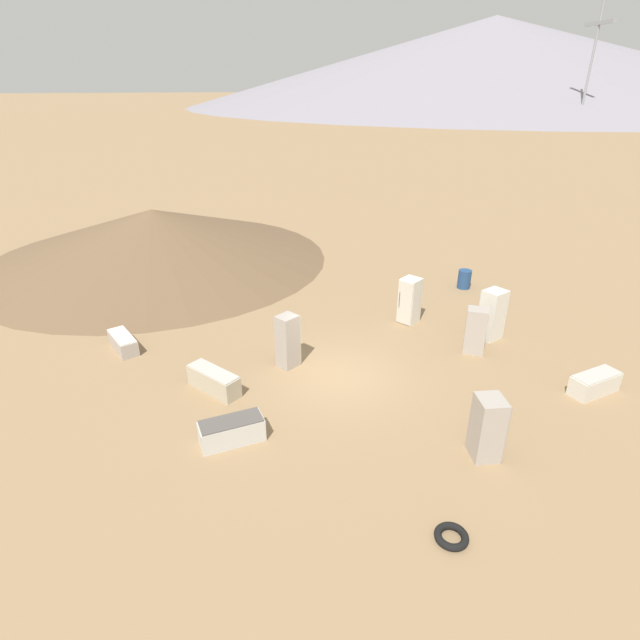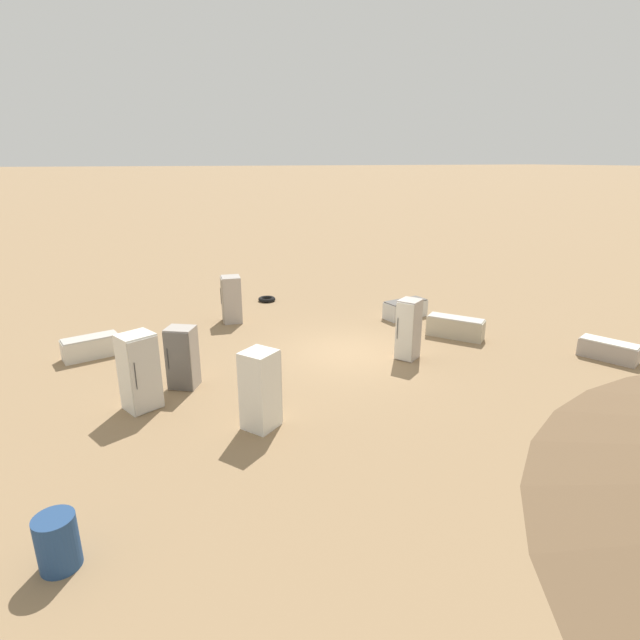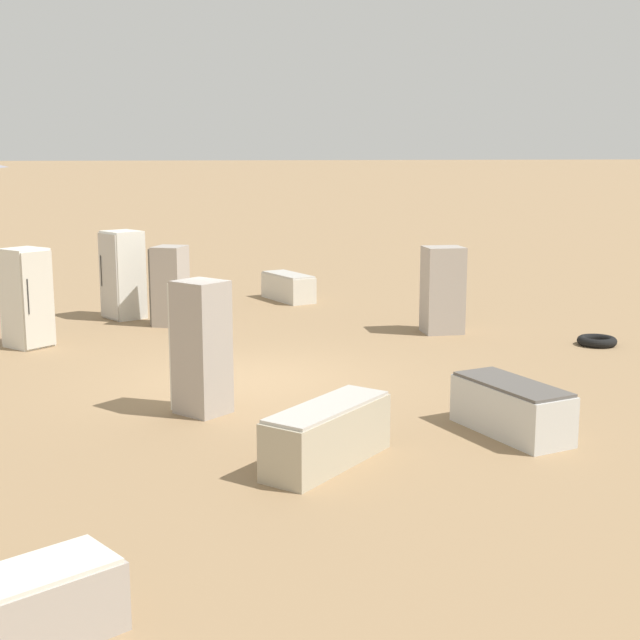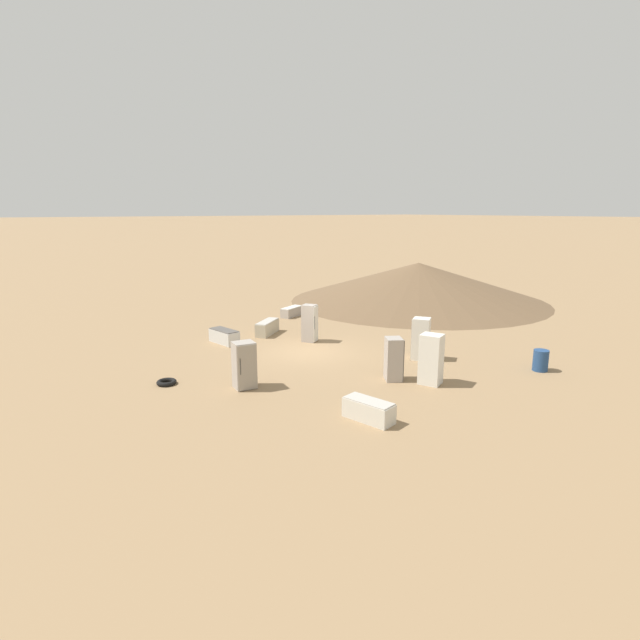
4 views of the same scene
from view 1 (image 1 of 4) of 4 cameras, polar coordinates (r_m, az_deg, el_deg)
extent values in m
plane|color=#937551|center=(16.76, 2.23, -6.45)|extent=(1000.00, 1000.00, 0.00)
cone|color=gray|center=(232.46, 18.98, 26.13)|extent=(239.59, 239.59, 31.93)
cone|color=brown|center=(28.77, -18.35, 9.20)|extent=(18.39, 18.39, 2.78)
cube|color=gray|center=(133.10, 27.48, 19.43)|extent=(2.91, 2.91, 1.45)
cylinder|color=gray|center=(132.90, 28.62, 24.54)|extent=(0.48, 0.48, 22.78)
cube|color=gray|center=(133.30, 29.33, 27.50)|extent=(8.48, 0.73, 0.73)
cube|color=#A89E93|center=(19.59, -21.58, -2.43)|extent=(1.75, 1.22, 0.55)
cube|color=silver|center=(19.46, -21.72, -1.66)|extent=(1.68, 1.17, 0.04)
cube|color=#A89E93|center=(16.95, -3.74, -2.43)|extent=(0.84, 0.86, 1.88)
cube|color=silver|center=(17.16, -2.90, -2.03)|extent=(0.49, 0.34, 1.81)
cylinder|color=#2D2D2D|center=(17.00, -2.35, -1.94)|extent=(0.02, 0.02, 0.66)
cube|color=silver|center=(14.05, -10.05, -12.43)|extent=(0.98, 1.82, 0.65)
cube|color=#56514C|center=(13.84, -10.16, -11.31)|extent=(0.94, 1.75, 0.04)
cube|color=beige|center=(17.99, 28.88, -6.40)|extent=(1.02, 1.76, 0.63)
cube|color=#BCB7AD|center=(17.84, 29.11, -5.48)|extent=(0.98, 1.69, 0.04)
cube|color=silver|center=(19.85, 19.08, 0.59)|extent=(0.95, 1.00, 1.94)
cube|color=#BCB7AD|center=(20.03, 18.24, 0.95)|extent=(0.34, 0.71, 1.86)
cylinder|color=#2D2D2D|center=(20.22, 18.68, 1.42)|extent=(0.02, 0.02, 0.68)
cube|color=silver|center=(20.40, 10.23, 2.22)|extent=(0.97, 0.98, 1.87)
cube|color=beige|center=(20.10, 9.66, 1.90)|extent=(0.56, 0.41, 1.79)
cylinder|color=#2D2D2D|center=(20.15, 9.06, 2.30)|extent=(0.02, 0.02, 0.65)
cube|color=#A89E93|center=(13.75, 18.54, -11.60)|extent=(0.86, 0.77, 1.76)
cube|color=gray|center=(13.88, 19.91, -11.42)|extent=(0.74, 0.14, 1.69)
cylinder|color=#2D2D2D|center=(13.65, 20.54, -11.77)|extent=(0.02, 0.02, 0.62)
cube|color=#A89E93|center=(18.67, 17.36, -1.18)|extent=(0.89, 0.93, 1.69)
cube|color=#56514C|center=(18.96, 17.39, -0.76)|extent=(0.39, 0.62, 1.62)
cylinder|color=#2D2D2D|center=(18.96, 18.18, -0.59)|extent=(0.02, 0.02, 0.59)
cube|color=#B2A88E|center=(16.22, -12.04, -6.84)|extent=(1.88, 1.65, 0.68)
cube|color=#BCB7AD|center=(16.04, -12.16, -5.74)|extent=(1.81, 1.59, 0.04)
torus|color=black|center=(11.99, 14.79, -22.80)|extent=(0.74, 0.74, 0.17)
cylinder|color=navy|center=(24.65, 16.17, 4.51)|extent=(0.61, 0.61, 0.88)
camera|label=2|loc=(29.20, 8.23, 19.50)|focal=28.00mm
camera|label=3|loc=(20.24, -41.28, 3.98)|focal=50.00mm
camera|label=4|loc=(22.76, 72.72, 1.51)|focal=28.00mm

